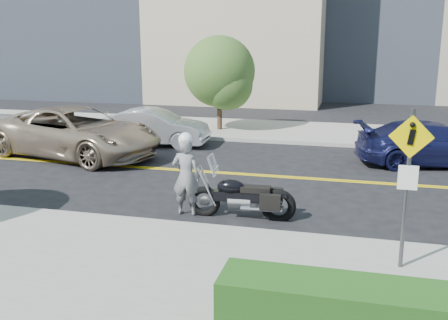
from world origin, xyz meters
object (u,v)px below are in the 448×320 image
parked_car_silver (154,127)px  motorcycle (242,187)px  motorcyclist (186,174)px  parked_car_blue (433,144)px  suv (76,132)px  pedestrian_sign (408,174)px

parked_car_silver → motorcycle: bearing=-147.5°
motorcyclist → parked_car_silver: motorcyclist is taller
motorcycle → parked_car_blue: bearing=49.5°
motorcycle → suv: 8.84m
motorcyclist → parked_car_silver: size_ratio=0.47×
pedestrian_sign → parked_car_silver: pedestrian_sign is taller
suv → parked_car_blue: 12.65m
motorcycle → parked_car_blue: (5.19, 6.83, -0.03)m
motorcyclist → suv: size_ratio=0.32×
parked_car_blue → motorcycle: bearing=129.9°
parked_car_silver → parked_car_blue: size_ratio=0.86×
motorcycle → parked_car_blue: 8.58m
motorcyclist → parked_car_blue: (6.59, 6.92, -0.29)m
motorcycle → parked_car_silver: (-5.32, 7.58, -0.05)m
motorcycle → motorcyclist: bearing=-179.4°
motorcyclist → suv: bearing=-42.8°
suv → parked_car_blue: size_ratio=1.27×
pedestrian_sign → parked_car_blue: size_ratio=0.58×
parked_car_silver → pedestrian_sign: bearing=-140.7°
motorcyclist → motorcycle: bearing=-178.4°
motorcycle → suv: (-7.31, 4.96, 0.13)m
pedestrian_sign → parked_car_silver: size_ratio=0.68×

